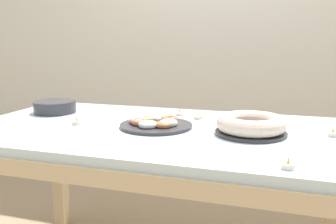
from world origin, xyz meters
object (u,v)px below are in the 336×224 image
Objects in this scene: plate_stack at (55,107)px; tealight_left_edge at (180,113)px; tealight_near_front at (77,122)px; tealight_near_cakes at (198,117)px; cake_chocolate_round at (251,125)px; pastry_platter at (155,124)px; tealight_right_edge at (288,165)px; tealight_centre at (333,134)px.

plate_stack is 0.64m from tealight_left_edge.
tealight_near_front is 1.00× the size of tealight_near_cakes.
cake_chocolate_round reaches higher than tealight_left_edge.
tealight_right_edge is (0.55, -0.38, -0.00)m from pastry_platter.
cake_chocolate_round is 7.01× the size of tealight_right_edge.
tealight_near_cakes is (0.14, 0.22, -0.00)m from pastry_platter.
tealight_centre is (0.71, 0.06, -0.00)m from pastry_platter.
tealight_near_cakes is 0.72m from tealight_right_edge.
plate_stack is at bearing 176.26° from tealight_centre.
tealight_near_cakes is at bearing -26.76° from tealight_left_edge.
tealight_centre is at bearing 12.21° from cake_chocolate_round.
pastry_platter is 7.72× the size of tealight_near_cakes.
cake_chocolate_round is 0.75m from tealight_near_front.
tealight_right_edge is at bearing -24.67° from plate_stack.
cake_chocolate_round is 0.46m from tealight_left_edge.
tealight_left_edge is 0.71m from tealight_centre.
tealight_left_edge and tealight_centre have the same top height.
tealight_centre is at bearing 69.59° from tealight_right_edge.
tealight_near_cakes is at bearing 5.44° from plate_stack.
pastry_platter is 1.47× the size of plate_stack.
tealight_left_edge and tealight_near_cakes have the same top height.
plate_stack reaches higher than tealight_near_front.
cake_chocolate_round is 1.34× the size of plate_stack.
tealight_centre is 0.47m from tealight_right_edge.
tealight_near_cakes is (0.48, 0.28, 0.00)m from tealight_near_front.
pastry_platter is 7.72× the size of tealight_centre.
tealight_left_edge is 0.12m from tealight_near_cakes.
pastry_platter is (-0.40, 0.00, -0.02)m from cake_chocolate_round.
cake_chocolate_round is 7.01× the size of tealight_left_edge.
tealight_centre and tealight_right_edge have the same top height.
cake_chocolate_round is 7.01× the size of tealight_near_cakes.
tealight_near_front is at bearing -39.44° from plate_stack.
plate_stack is at bearing 165.97° from pastry_platter.
pastry_platter and tealight_centre have the same top height.
plate_stack reaches higher than tealight_centre.
tealight_near_cakes is (-0.57, 0.16, 0.00)m from tealight_centre.
cake_chocolate_round is 0.40m from pastry_platter.
pastry_platter is 0.61m from plate_stack.
pastry_platter is at bearing 179.63° from cake_chocolate_round.
tealight_near_front is (-0.38, -0.33, 0.00)m from tealight_left_edge.
cake_chocolate_round is 7.01× the size of tealight_centre.
plate_stack is 0.74m from tealight_near_cakes.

